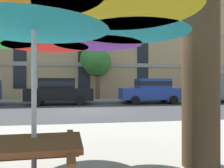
{
  "coord_description": "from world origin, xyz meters",
  "views": [
    {
      "loc": [
        -0.79,
        -11.72,
        1.39
      ],
      "look_at": [
        1.66,
        3.2,
        1.4
      ],
      "focal_mm": 35.86,
      "sensor_mm": 36.0,
      "label": 1
    }
  ],
  "objects_px": {
    "pickup_gray": "(221,89)",
    "street_tree_middle": "(96,61)",
    "sedan_blue": "(151,90)",
    "patio_umbrella": "(34,10)",
    "sedan_black": "(59,91)"
  },
  "relations": [
    {
      "from": "sedan_black",
      "to": "patio_umbrella",
      "type": "bearing_deg",
      "value": -87.28
    },
    {
      "from": "sedan_black",
      "to": "sedan_blue",
      "type": "height_order",
      "value": "same"
    },
    {
      "from": "pickup_gray",
      "to": "street_tree_middle",
      "type": "height_order",
      "value": "street_tree_middle"
    },
    {
      "from": "sedan_blue",
      "to": "patio_umbrella",
      "type": "height_order",
      "value": "patio_umbrella"
    },
    {
      "from": "sedan_black",
      "to": "pickup_gray",
      "type": "bearing_deg",
      "value": 0.0
    },
    {
      "from": "pickup_gray",
      "to": "street_tree_middle",
      "type": "xyz_separation_m",
      "value": [
        -9.21,
        3.82,
        2.34
      ]
    },
    {
      "from": "sedan_black",
      "to": "patio_umbrella",
      "type": "xyz_separation_m",
      "value": [
        0.6,
        -12.7,
        1.3
      ]
    },
    {
      "from": "street_tree_middle",
      "to": "patio_umbrella",
      "type": "height_order",
      "value": "street_tree_middle"
    },
    {
      "from": "sedan_blue",
      "to": "street_tree_middle",
      "type": "relative_size",
      "value": 0.93
    },
    {
      "from": "sedan_black",
      "to": "patio_umbrella",
      "type": "height_order",
      "value": "patio_umbrella"
    },
    {
      "from": "sedan_blue",
      "to": "street_tree_middle",
      "type": "bearing_deg",
      "value": 133.79
    },
    {
      "from": "street_tree_middle",
      "to": "patio_umbrella",
      "type": "distance_m",
      "value": 16.7
    },
    {
      "from": "patio_umbrella",
      "to": "sedan_black",
      "type": "bearing_deg",
      "value": 92.72
    },
    {
      "from": "sedan_black",
      "to": "street_tree_middle",
      "type": "relative_size",
      "value": 0.93
    },
    {
      "from": "sedan_blue",
      "to": "patio_umbrella",
      "type": "relative_size",
      "value": 1.16
    }
  ]
}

